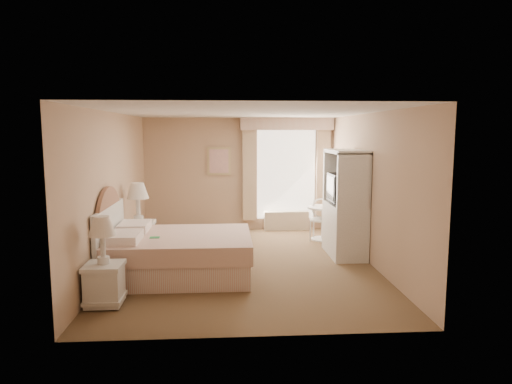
{
  "coord_description": "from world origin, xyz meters",
  "views": [
    {
      "loc": [
        -0.29,
        -7.4,
        2.19
      ],
      "look_at": [
        0.21,
        0.3,
        1.17
      ],
      "focal_mm": 32.0,
      "sensor_mm": 36.0,
      "label": 1
    }
  ],
  "objects": [
    {
      "name": "nightstand_far",
      "position": [
        -1.84,
        0.6,
        0.49
      ],
      "size": [
        0.53,
        0.53,
        1.29
      ],
      "color": "white",
      "rests_on": "room"
    },
    {
      "name": "window",
      "position": [
        1.05,
        2.65,
        1.34
      ],
      "size": [
        2.05,
        0.22,
        2.51
      ],
      "color": "white",
      "rests_on": "room"
    },
    {
      "name": "armoire",
      "position": [
        1.81,
        0.44,
        0.78
      ],
      "size": [
        0.57,
        1.13,
        1.88
      ],
      "color": "white",
      "rests_on": "room"
    },
    {
      "name": "cafe_chair",
      "position": [
        1.61,
        1.61,
        0.49
      ],
      "size": [
        0.53,
        0.53,
        0.85
      ],
      "rotation": [
        0.0,
        0.0,
        -0.4
      ],
      "color": "silver",
      "rests_on": "room"
    },
    {
      "name": "room",
      "position": [
        0.0,
        0.0,
        1.25
      ],
      "size": [
        4.21,
        5.51,
        2.51
      ],
      "color": "brown",
      "rests_on": "ground"
    },
    {
      "name": "nightstand_near",
      "position": [
        -1.84,
        -1.73,
        0.43
      ],
      "size": [
        0.47,
        0.47,
        1.13
      ],
      "color": "white",
      "rests_on": "room"
    },
    {
      "name": "bed",
      "position": [
        -1.12,
        -0.57,
        0.36
      ],
      "size": [
        2.15,
        1.68,
        1.49
      ],
      "color": "tan",
      "rests_on": "room"
    },
    {
      "name": "round_table",
      "position": [
        1.67,
        1.61,
        0.46
      ],
      "size": [
        0.65,
        0.65,
        0.69
      ],
      "color": "silver",
      "rests_on": "room"
    },
    {
      "name": "framed_art",
      "position": [
        -0.45,
        2.71,
        1.55
      ],
      "size": [
        0.52,
        0.04,
        0.62
      ],
      "color": "tan",
      "rests_on": "room"
    }
  ]
}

